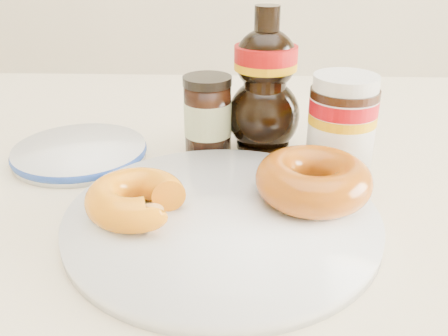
{
  "coord_description": "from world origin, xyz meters",
  "views": [
    {
      "loc": [
        -0.05,
        -0.37,
        1.0
      ],
      "look_at": [
        -0.06,
        0.08,
        0.79
      ],
      "focal_mm": 40.0,
      "sensor_mm": 36.0,
      "label": 1
    }
  ],
  "objects_px": {
    "dark_jar": "(208,115)",
    "blue_rim_saucer": "(80,152)",
    "plate": "(222,218)",
    "nutella_jar": "(342,119)",
    "syrup_bottle": "(265,80)",
    "donut_whole": "(313,180)",
    "donut_bitten": "(136,199)",
    "dining_table": "(281,254)"
  },
  "relations": [
    {
      "from": "plate",
      "to": "blue_rim_saucer",
      "type": "height_order",
      "value": "blue_rim_saucer"
    },
    {
      "from": "donut_bitten",
      "to": "syrup_bottle",
      "type": "bearing_deg",
      "value": 42.42
    },
    {
      "from": "donut_whole",
      "to": "dark_jar",
      "type": "xyz_separation_m",
      "value": [
        -0.11,
        0.14,
        0.01
      ]
    },
    {
      "from": "plate",
      "to": "syrup_bottle",
      "type": "height_order",
      "value": "syrup_bottle"
    },
    {
      "from": "donut_whole",
      "to": "nutella_jar",
      "type": "xyz_separation_m",
      "value": [
        0.04,
        0.1,
        0.02
      ]
    },
    {
      "from": "blue_rim_saucer",
      "to": "syrup_bottle",
      "type": "bearing_deg",
      "value": 11.53
    },
    {
      "from": "nutella_jar",
      "to": "dark_jar",
      "type": "bearing_deg",
      "value": 165.11
    },
    {
      "from": "plate",
      "to": "nutella_jar",
      "type": "relative_size",
      "value": 2.69
    },
    {
      "from": "donut_bitten",
      "to": "blue_rim_saucer",
      "type": "relative_size",
      "value": 0.57
    },
    {
      "from": "syrup_bottle",
      "to": "dark_jar",
      "type": "height_order",
      "value": "syrup_bottle"
    },
    {
      "from": "plate",
      "to": "blue_rim_saucer",
      "type": "xyz_separation_m",
      "value": [
        -0.17,
        0.14,
        0.0
      ]
    },
    {
      "from": "dark_jar",
      "to": "plate",
      "type": "bearing_deg",
      "value": -82.1
    },
    {
      "from": "plate",
      "to": "blue_rim_saucer",
      "type": "bearing_deg",
      "value": 140.78
    },
    {
      "from": "plate",
      "to": "donut_whole",
      "type": "distance_m",
      "value": 0.09
    },
    {
      "from": "plate",
      "to": "donut_whole",
      "type": "xyz_separation_m",
      "value": [
        0.09,
        0.03,
        0.03
      ]
    },
    {
      "from": "donut_whole",
      "to": "dark_jar",
      "type": "relative_size",
      "value": 1.19
    },
    {
      "from": "dining_table",
      "to": "donut_whole",
      "type": "height_order",
      "value": "donut_whole"
    },
    {
      "from": "dining_table",
      "to": "donut_bitten",
      "type": "bearing_deg",
      "value": -150.55
    },
    {
      "from": "plate",
      "to": "dark_jar",
      "type": "relative_size",
      "value": 3.09
    },
    {
      "from": "donut_bitten",
      "to": "syrup_bottle",
      "type": "distance_m",
      "value": 0.23
    },
    {
      "from": "dining_table",
      "to": "syrup_bottle",
      "type": "bearing_deg",
      "value": 99.91
    },
    {
      "from": "donut_whole",
      "to": "blue_rim_saucer",
      "type": "distance_m",
      "value": 0.28
    },
    {
      "from": "donut_bitten",
      "to": "plate",
      "type": "bearing_deg",
      "value": -11.38
    },
    {
      "from": "plate",
      "to": "donut_bitten",
      "type": "xyz_separation_m",
      "value": [
        -0.08,
        -0.01,
        0.02
      ]
    },
    {
      "from": "plate",
      "to": "syrup_bottle",
      "type": "relative_size",
      "value": 1.68
    },
    {
      "from": "donut_bitten",
      "to": "blue_rim_saucer",
      "type": "height_order",
      "value": "donut_bitten"
    },
    {
      "from": "dark_jar",
      "to": "syrup_bottle",
      "type": "bearing_deg",
      "value": 10.36
    },
    {
      "from": "dark_jar",
      "to": "blue_rim_saucer",
      "type": "relative_size",
      "value": 0.59
    },
    {
      "from": "nutella_jar",
      "to": "blue_rim_saucer",
      "type": "distance_m",
      "value": 0.31
    },
    {
      "from": "nutella_jar",
      "to": "syrup_bottle",
      "type": "height_order",
      "value": "syrup_bottle"
    },
    {
      "from": "dark_jar",
      "to": "blue_rim_saucer",
      "type": "xyz_separation_m",
      "value": [
        -0.15,
        -0.03,
        -0.04
      ]
    },
    {
      "from": "donut_whole",
      "to": "syrup_bottle",
      "type": "height_order",
      "value": "syrup_bottle"
    },
    {
      "from": "dining_table",
      "to": "blue_rim_saucer",
      "type": "bearing_deg",
      "value": 163.84
    },
    {
      "from": "nutella_jar",
      "to": "syrup_bottle",
      "type": "relative_size",
      "value": 0.62
    },
    {
      "from": "plate",
      "to": "syrup_bottle",
      "type": "xyz_separation_m",
      "value": [
        0.04,
        0.19,
        0.08
      ]
    },
    {
      "from": "donut_whole",
      "to": "donut_bitten",
      "type": "bearing_deg",
      "value": -167.62
    },
    {
      "from": "donut_whole",
      "to": "blue_rim_saucer",
      "type": "height_order",
      "value": "donut_whole"
    },
    {
      "from": "plate",
      "to": "dark_jar",
      "type": "xyz_separation_m",
      "value": [
        -0.02,
        0.17,
        0.04
      ]
    },
    {
      "from": "dining_table",
      "to": "dark_jar",
      "type": "distance_m",
      "value": 0.19
    },
    {
      "from": "nutella_jar",
      "to": "syrup_bottle",
      "type": "xyz_separation_m",
      "value": [
        -0.08,
        0.05,
        0.03
      ]
    },
    {
      "from": "donut_bitten",
      "to": "donut_whole",
      "type": "distance_m",
      "value": 0.17
    },
    {
      "from": "donut_whole",
      "to": "plate",
      "type": "bearing_deg",
      "value": -160.65
    }
  ]
}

